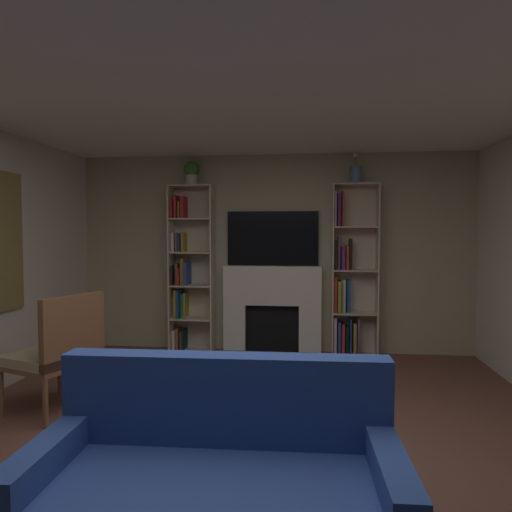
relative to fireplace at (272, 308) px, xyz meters
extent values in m
plane|color=brown|center=(0.00, -3.10, -0.58)|extent=(7.66, 7.66, 0.00)
cube|color=tan|center=(0.00, 0.13, 0.70)|extent=(5.18, 0.06, 2.55)
cube|color=white|center=(0.00, -3.10, 2.00)|extent=(5.18, 6.50, 0.06)
cube|color=white|center=(-0.48, 0.01, -0.27)|extent=(0.28, 0.18, 0.61)
cube|color=white|center=(0.48, 0.01, -0.27)|extent=(0.28, 0.18, 0.61)
cube|color=white|center=(0.00, 0.01, 0.29)|extent=(1.25, 0.18, 0.50)
cube|color=black|center=(0.00, 0.06, -0.27)|extent=(0.69, 0.08, 0.61)
cube|color=#535B4F|center=(0.00, -0.24, -0.56)|extent=(1.35, 0.30, 0.03)
cube|color=black|center=(0.00, 0.07, 0.89)|extent=(1.17, 0.06, 0.69)
cube|color=beige|center=(-1.31, -0.06, 0.50)|extent=(0.02, 0.32, 2.15)
cube|color=beige|center=(-0.76, -0.06, 0.50)|extent=(0.02, 0.32, 2.15)
cube|color=beige|center=(-1.03, 0.09, 0.50)|extent=(0.57, 0.02, 2.15)
cube|color=beige|center=(-1.03, -0.06, -0.57)|extent=(0.53, 0.32, 0.02)
cube|color=beige|center=(-1.27, -0.04, -0.43)|extent=(0.04, 0.23, 0.25)
cube|color=brown|center=(-1.23, -0.03, -0.42)|extent=(0.03, 0.21, 0.28)
cube|color=olive|center=(-1.18, -0.02, -0.44)|extent=(0.03, 0.19, 0.23)
cube|color=black|center=(-1.15, -0.04, -0.43)|extent=(0.03, 0.23, 0.26)
cube|color=beige|center=(-1.03, -0.06, -0.15)|extent=(0.53, 0.32, 0.02)
cube|color=#A78638|center=(-1.28, -0.01, 0.00)|extent=(0.03, 0.18, 0.27)
cube|color=#A28B27|center=(-1.24, -0.05, 0.04)|extent=(0.03, 0.25, 0.36)
cube|color=navy|center=(-1.20, -0.05, 0.04)|extent=(0.03, 0.27, 0.36)
cube|color=#208142|center=(-1.17, -0.01, 0.02)|extent=(0.03, 0.18, 0.31)
cube|color=olive|center=(-1.13, -0.03, 0.02)|extent=(0.03, 0.21, 0.32)
cube|color=beige|center=(-1.03, -0.06, 0.28)|extent=(0.53, 0.32, 0.02)
cube|color=#24232C|center=(-1.28, -0.05, 0.42)|extent=(0.02, 0.26, 0.25)
cube|color=brown|center=(-1.23, -0.02, 0.43)|extent=(0.03, 0.20, 0.27)
cube|color=#AF252F|center=(-1.19, -0.05, 0.40)|extent=(0.03, 0.26, 0.22)
cube|color=olive|center=(-1.15, -0.04, 0.46)|extent=(0.04, 0.23, 0.34)
cube|color=#2E438C|center=(-1.10, -0.05, 0.44)|extent=(0.04, 0.26, 0.29)
cube|color=beige|center=(-1.03, -0.06, 0.71)|extent=(0.53, 0.32, 0.02)
cube|color=beige|center=(-1.27, -0.04, 0.84)|extent=(0.04, 0.23, 0.25)
cube|color=#984F2C|center=(-1.23, -0.03, 0.84)|extent=(0.02, 0.21, 0.24)
cube|color=#1C3C97|center=(-1.20, -0.02, 0.83)|extent=(0.03, 0.20, 0.23)
cube|color=olive|center=(-1.15, -0.02, 0.85)|extent=(0.03, 0.20, 0.25)
cube|color=beige|center=(-1.03, -0.06, 1.14)|extent=(0.53, 0.32, 0.02)
cube|color=#AD2527|center=(-1.28, -0.06, 1.27)|extent=(0.03, 0.27, 0.24)
cube|color=#C13734|center=(-1.23, -0.04, 1.30)|extent=(0.02, 0.23, 0.29)
cube|color=olive|center=(-1.19, -0.03, 1.26)|extent=(0.02, 0.21, 0.22)
cube|color=#AA272E|center=(-1.14, -0.03, 1.29)|extent=(0.04, 0.23, 0.28)
cube|color=beige|center=(-1.03, -0.06, 1.56)|extent=(0.53, 0.32, 0.02)
cube|color=beige|center=(0.76, -0.04, 0.50)|extent=(0.02, 0.28, 2.15)
cube|color=beige|center=(1.31, -0.04, 0.50)|extent=(0.02, 0.28, 2.15)
cube|color=beige|center=(1.03, 0.09, 0.50)|extent=(0.57, 0.02, 2.15)
cube|color=beige|center=(1.03, -0.04, -0.57)|extent=(0.53, 0.28, 0.02)
cube|color=beige|center=(0.80, -0.04, -0.33)|extent=(0.03, 0.23, 0.46)
cube|color=#32428A|center=(0.85, -0.01, -0.36)|extent=(0.04, 0.18, 0.40)
cube|color=#C12D37|center=(0.90, -0.01, -0.37)|extent=(0.04, 0.17, 0.38)
cube|color=black|center=(0.95, -0.01, -0.38)|extent=(0.03, 0.17, 0.35)
cube|color=navy|center=(0.99, -0.02, -0.33)|extent=(0.02, 0.19, 0.45)
cube|color=olive|center=(1.04, -0.03, -0.36)|extent=(0.04, 0.22, 0.39)
cube|color=#5E4169|center=(1.08, -0.03, -0.33)|extent=(0.03, 0.22, 0.45)
cube|color=beige|center=(1.03, -0.04, -0.04)|extent=(0.53, 0.28, 0.02)
cube|color=#C03B2B|center=(0.80, -0.02, 0.19)|extent=(0.04, 0.21, 0.45)
cube|color=olive|center=(0.85, -0.04, 0.17)|extent=(0.04, 0.23, 0.39)
cube|color=beige|center=(0.90, 0.00, 0.17)|extent=(0.04, 0.16, 0.40)
cube|color=#174F9A|center=(0.96, -0.01, 0.17)|extent=(0.04, 0.17, 0.40)
cube|color=beige|center=(1.03, -0.04, 0.50)|extent=(0.53, 0.28, 0.02)
cube|color=black|center=(0.80, -0.01, 0.69)|extent=(0.04, 0.18, 0.37)
cube|color=#683871|center=(0.84, -0.01, 0.71)|extent=(0.02, 0.18, 0.41)
cube|color=#5E2975|center=(0.89, -0.02, 0.64)|extent=(0.04, 0.20, 0.28)
cube|color=#B63622|center=(0.94, -0.03, 0.66)|extent=(0.03, 0.21, 0.30)
cube|color=black|center=(0.98, 0.00, 0.70)|extent=(0.04, 0.16, 0.38)
cube|color=beige|center=(1.03, -0.04, 1.03)|extent=(0.53, 0.28, 0.02)
cube|color=beige|center=(0.79, -0.02, 1.26)|extent=(0.02, 0.20, 0.43)
cube|color=#5E2765|center=(0.84, -0.01, 1.25)|extent=(0.04, 0.17, 0.42)
cube|color=#A73426|center=(0.88, -0.01, 1.26)|extent=(0.02, 0.17, 0.44)
cube|color=beige|center=(1.03, -0.04, 1.56)|extent=(0.53, 0.28, 0.02)
cylinder|color=beige|center=(-1.03, -0.05, 1.64)|extent=(0.15, 0.15, 0.13)
sphere|color=#377634|center=(-1.03, -0.05, 1.78)|extent=(0.20, 0.20, 0.20)
cylinder|color=#52739C|center=(1.03, -0.05, 1.67)|extent=(0.14, 0.14, 0.21)
cylinder|color=#4C7F3F|center=(1.02, -0.06, 1.85)|extent=(0.01, 0.01, 0.14)
sphere|color=silver|center=(1.02, -0.06, 1.92)|extent=(0.04, 0.04, 0.04)
cylinder|color=#4C7F3F|center=(1.04, -0.02, 1.85)|extent=(0.01, 0.01, 0.14)
sphere|color=silver|center=(1.04, -0.02, 1.92)|extent=(0.04, 0.04, 0.04)
cylinder|color=#4C7F3F|center=(1.02, -0.04, 1.85)|extent=(0.01, 0.01, 0.14)
sphere|color=silver|center=(1.02, -0.04, 1.92)|extent=(0.05, 0.05, 0.05)
cube|color=#2E4B96|center=(0.04, -3.61, 0.09)|extent=(1.72, 0.21, 0.47)
cube|color=#2E4B96|center=(-0.73, -3.97, -0.29)|extent=(0.16, 0.84, 0.58)
cylinder|color=brown|center=(-1.58, -2.58, -0.36)|extent=(0.04, 0.04, 0.43)
cylinder|color=brown|center=(-1.38, -2.02, -0.36)|extent=(0.04, 0.04, 0.43)
cylinder|color=brown|center=(-2.08, -2.40, -0.36)|extent=(0.04, 0.04, 0.43)
cylinder|color=brown|center=(-1.88, -1.83, -0.36)|extent=(0.04, 0.04, 0.43)
cube|color=tan|center=(-1.73, -2.21, -0.10)|extent=(0.76, 0.80, 0.08)
cube|color=brown|center=(-1.73, -2.21, -0.16)|extent=(0.76, 0.80, 0.04)
cube|color=brown|center=(-1.49, -2.29, 0.15)|extent=(0.28, 0.63, 0.59)
cube|color=brown|center=(0.05, -3.15, -0.21)|extent=(0.88, 0.51, 0.04)
cylinder|color=brown|center=(-0.36, -3.38, -0.40)|extent=(0.05, 0.05, 0.34)
cylinder|color=brown|center=(0.47, -3.38, -0.40)|extent=(0.05, 0.05, 0.34)
cylinder|color=brown|center=(-0.36, -2.92, -0.40)|extent=(0.05, 0.05, 0.34)
cylinder|color=brown|center=(0.47, -2.92, -0.40)|extent=(0.05, 0.05, 0.34)
camera|label=1|loc=(0.49, -6.04, 0.97)|focal=33.33mm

